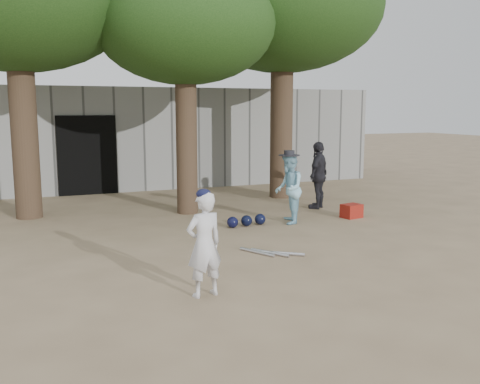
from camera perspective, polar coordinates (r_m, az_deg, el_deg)
name	(u,v)px	position (r m, az deg, el deg)	size (l,w,h in m)	color
ground	(229,264)	(8.38, -1.22, -7.66)	(70.00, 70.00, 0.00)	#937C5E
boy_player	(204,245)	(6.83, -3.84, -5.61)	(0.50, 0.33, 1.36)	silver
spectator_blue	(289,189)	(11.17, 5.23, 0.33)	(0.71, 0.55, 1.46)	#91CAE0
spectator_dark	(318,175)	(12.97, 8.37, 1.79)	(0.94, 0.39, 1.61)	black
red_bag	(352,211)	(12.05, 11.81, -1.99)	(0.42, 0.32, 0.30)	maroon
back_building	(115,136)	(18.08, -13.16, 5.86)	(16.00, 5.24, 3.00)	gray
helmet_row	(247,221)	(10.95, 0.70, -3.08)	(0.87, 0.29, 0.23)	black
bat_pile	(270,253)	(8.91, 3.22, -6.48)	(0.85, 0.81, 0.06)	#B6B5BD
tree_row	(180,9)	(13.23, -6.37, 18.85)	(11.40, 5.80, 6.69)	brown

